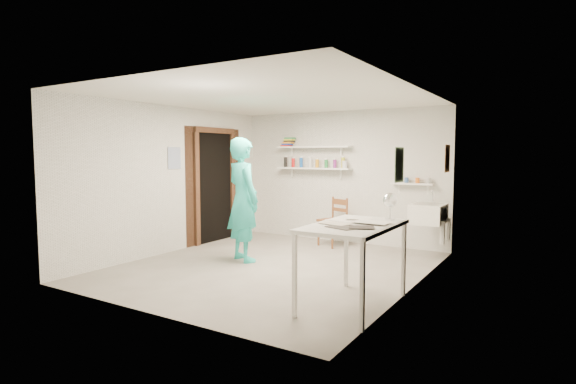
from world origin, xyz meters
The scene contains 27 objects.
floor centered at (0.00, 0.00, -0.01)m, with size 4.00×4.50×0.02m, color slate.
ceiling centered at (0.00, 0.00, 2.41)m, with size 4.00×4.50×0.02m, color silver.
wall_back centered at (0.00, 2.26, 1.20)m, with size 4.00×0.02×2.40m, color silver.
wall_front centered at (0.00, -2.26, 1.20)m, with size 4.00×0.02×2.40m, color silver.
wall_left centered at (-2.01, 0.00, 1.20)m, with size 0.02×4.50×2.40m, color silver.
wall_right centered at (2.01, 0.00, 1.20)m, with size 0.02×4.50×2.40m, color silver.
doorway_recess centered at (-1.99, 1.05, 1.00)m, with size 0.02×0.90×2.00m, color black.
corridor_box centered at (-2.70, 1.05, 1.05)m, with size 1.40×1.50×2.10m, color brown.
door_lintel centered at (-1.97, 1.05, 2.05)m, with size 0.06×1.05×0.10m, color brown.
door_jamb_near centered at (-1.97, 0.55, 1.00)m, with size 0.06×0.10×2.00m, color brown.
door_jamb_far centered at (-1.97, 1.55, 1.00)m, with size 0.06×0.10×2.00m, color brown.
shelf_lower centered at (-0.50, 2.13, 1.35)m, with size 1.50×0.22×0.03m, color white.
shelf_upper centered at (-0.50, 2.13, 1.75)m, with size 1.50×0.22×0.03m, color white.
ledge_shelf centered at (1.35, 2.17, 1.12)m, with size 0.70×0.14×0.03m, color white.
poster_left centered at (-1.99, 0.05, 1.55)m, with size 0.01×0.28×0.36m, color #334C7F.
poster_right_a centered at (1.99, 1.80, 1.55)m, with size 0.01×0.34×0.42m, color #995933.
poster_right_b centered at (1.99, -0.55, 1.50)m, with size 0.01×0.30×0.38m, color #3F724C.
belfast_sink centered at (1.75, 1.70, 0.70)m, with size 0.48×0.60×0.30m, color white.
man centered at (-0.60, 0.09, 0.93)m, with size 0.68×0.45×1.86m, color #28C8B9.
wall_clock centered at (-0.70, 0.29, 1.24)m, with size 0.33×0.33×0.04m, color beige.
wooden_chair centered at (0.08, 1.77, 0.45)m, with size 0.42×0.40×0.90m, color brown.
work_table centered at (1.64, -0.96, 0.44)m, with size 0.79×1.32×0.88m, color silver.
desk_lamp centered at (1.86, -0.43, 1.10)m, with size 0.16×0.16×0.16m, color white.
spray_cans centered at (-0.50, 2.13, 1.45)m, with size 1.29×0.06×0.17m.
book_stack centered at (-1.05, 2.13, 1.85)m, with size 0.28×0.14×0.17m.
ledge_pots centered at (1.35, 2.17, 1.18)m, with size 0.48×0.07×0.09m.
papers centered at (1.64, -0.96, 0.89)m, with size 0.30×0.22×0.02m.
Camera 1 is at (3.49, -5.30, 1.61)m, focal length 28.00 mm.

